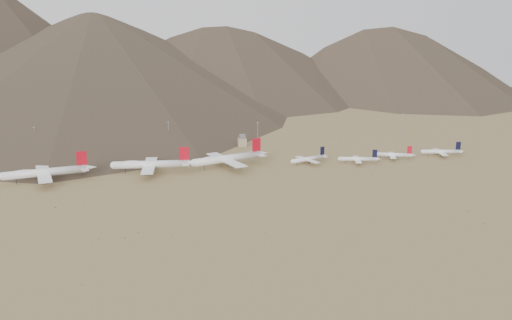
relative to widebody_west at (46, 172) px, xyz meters
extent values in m
plane|color=#A28954|center=(144.47, -23.34, -7.55)|extent=(3000.00, 3000.00, 0.00)
cylinder|color=white|center=(-0.31, -0.06, -0.08)|extent=(61.47, 18.32, 6.35)
sphere|color=white|center=(-30.42, -6.11, -0.08)|extent=(6.22, 6.22, 6.22)
cone|color=white|center=(33.42, 6.71, 0.40)|extent=(11.96, 7.78, 5.71)
cube|color=white|center=(-1.51, -0.30, -1.03)|extent=(20.72, 57.14, 0.79)
cube|color=white|center=(28.60, 5.74, 0.55)|extent=(9.63, 22.07, 0.38)
cube|color=red|center=(27.39, 5.50, 8.72)|extent=(7.94, 2.13, 11.26)
cylinder|color=black|center=(-21.39, -4.30, -5.40)|extent=(0.41, 0.41, 4.30)
cylinder|color=black|center=(0.58, 1.74, -5.40)|extent=(0.51, 0.51, 4.30)
cylinder|color=black|center=(1.21, -1.38, -5.40)|extent=(0.51, 0.51, 4.30)
ellipsoid|color=white|center=(-15.97, -3.21, 1.67)|extent=(20.21, 8.54, 3.81)
cylinder|color=slate|center=(-3.73, 10.74, -2.60)|extent=(6.58, 4.01, 2.86)
cylinder|color=slate|center=(0.71, -11.34, -2.60)|extent=(6.58, 4.01, 2.86)
cylinder|color=slate|center=(-5.73, 20.67, -2.60)|extent=(6.58, 4.01, 2.86)
cylinder|color=slate|center=(2.70, -21.28, -2.60)|extent=(6.58, 4.01, 2.86)
cylinder|color=white|center=(81.86, 9.91, -0.22)|extent=(60.61, 11.95, 6.23)
sphere|color=white|center=(51.85, 12.78, -0.22)|extent=(6.11, 6.11, 6.11)
cone|color=white|center=(115.47, 6.69, 0.25)|extent=(11.34, 6.62, 5.61)
cube|color=white|center=(80.66, 10.02, -1.15)|extent=(14.87, 55.94, 0.78)
cube|color=white|center=(110.67, 7.15, 0.41)|extent=(7.40, 21.42, 0.37)
cube|color=red|center=(109.47, 7.27, 8.42)|extent=(7.86, 1.31, 11.05)
cylinder|color=black|center=(60.85, 11.92, -5.44)|extent=(0.40, 0.40, 4.22)
cylinder|color=black|center=(83.21, 11.34, -5.44)|extent=(0.50, 0.50, 4.22)
cylinder|color=black|center=(82.91, 8.24, -5.44)|extent=(0.50, 0.50, 4.22)
ellipsoid|color=white|center=(66.26, 11.40, 1.50)|extent=(19.65, 6.49, 3.74)
cylinder|color=slate|center=(81.71, 21.03, -2.69)|extent=(6.27, 3.37, 2.80)
cylinder|color=slate|center=(79.61, -0.98, -2.69)|extent=(6.27, 3.37, 2.80)
cylinder|color=slate|center=(82.66, 30.93, -2.69)|extent=(6.27, 3.37, 2.80)
cylinder|color=slate|center=(78.66, -10.88, -2.69)|extent=(6.27, 3.37, 2.80)
cylinder|color=white|center=(147.10, 15.95, 0.14)|extent=(61.95, 26.49, 6.53)
sphere|color=white|center=(117.17, 5.80, 0.14)|extent=(6.40, 6.40, 6.40)
cone|color=white|center=(180.62, 27.32, 0.63)|extent=(12.66, 9.22, 5.88)
cube|color=white|center=(145.90, 15.55, -0.84)|extent=(28.19, 58.12, 0.82)
cube|color=white|center=(175.83, 25.70, 0.79)|extent=(12.46, 22.68, 0.39)
cube|color=red|center=(174.63, 25.29, 9.20)|extent=(7.97, 3.20, 11.59)
cylinder|color=black|center=(126.15, 8.85, -5.34)|extent=(0.42, 0.42, 4.42)
cylinder|color=black|center=(147.77, 17.91, -5.34)|extent=(0.53, 0.53, 4.42)
cylinder|color=black|center=(148.82, 14.81, -5.34)|extent=(0.53, 0.53, 4.42)
ellipsoid|color=white|center=(131.54, 10.67, 1.93)|extent=(20.73, 11.14, 3.92)
cylinder|color=slate|center=(142.18, 26.52, -2.46)|extent=(6.93, 4.81, 2.94)
cylinder|color=slate|center=(149.62, 4.57, -2.46)|extent=(6.93, 4.81, 2.94)
cylinder|color=slate|center=(138.83, 36.40, -2.46)|extent=(6.93, 4.81, 2.94)
cylinder|color=slate|center=(152.97, -5.30, -2.46)|extent=(6.93, 4.81, 2.94)
cylinder|color=white|center=(219.15, 13.81, -3.14)|extent=(33.36, 15.85, 3.73)
sphere|color=white|center=(203.14, 7.63, -3.14)|extent=(3.65, 3.65, 3.65)
cone|color=white|center=(237.08, 20.74, -2.86)|extent=(6.97, 5.35, 3.35)
cube|color=white|center=(218.51, 13.56, -3.70)|extent=(15.73, 29.42, 0.47)
cube|color=white|center=(234.52, 19.75, -2.77)|extent=(6.91, 11.54, 0.22)
cube|color=black|center=(233.88, 19.50, 2.40)|extent=(4.28, 1.92, 7.35)
cylinder|color=black|center=(207.95, 9.48, -6.28)|extent=(0.39, 0.39, 2.55)
cylinder|color=black|center=(219.46, 14.93, -6.28)|extent=(0.49, 0.49, 2.55)
cylinder|color=black|center=(220.13, 13.19, -6.28)|extent=(0.49, 0.49, 2.55)
cylinder|color=slate|center=(215.54, 21.25, -4.62)|extent=(3.81, 2.80, 1.68)
cylinder|color=slate|center=(221.48, 5.88, -4.62)|extent=(3.81, 2.80, 1.68)
cylinder|color=white|center=(262.71, 6.23, -3.45)|extent=(31.77, 11.42, 3.47)
sphere|color=white|center=(247.26, 10.26, -3.45)|extent=(3.40, 3.40, 3.40)
cone|color=white|center=(280.01, 1.71, -3.19)|extent=(6.35, 4.47, 3.12)
cube|color=white|center=(262.09, 6.39, -3.97)|extent=(11.85, 27.77, 0.43)
cube|color=white|center=(277.54, 2.36, -3.10)|extent=(5.41, 10.79, 0.21)
cube|color=black|center=(276.92, 2.52, 1.70)|extent=(4.09, 1.35, 6.84)
cylinder|color=black|center=(251.90, 9.05, -6.37)|extent=(0.36, 0.36, 2.37)
cylinder|color=black|center=(263.54, 6.91, -6.37)|extent=(0.46, 0.46, 2.37)
cylinder|color=black|center=(263.11, 5.23, -6.37)|extent=(0.46, 0.46, 2.37)
cylinder|color=slate|center=(264.03, 13.81, -4.83)|extent=(3.48, 2.32, 1.56)
cylinder|color=slate|center=(260.15, -1.02, -4.83)|extent=(3.48, 2.32, 1.56)
cylinder|color=white|center=(300.25, 15.40, -3.50)|extent=(30.82, 14.00, 3.43)
sphere|color=white|center=(285.43, 20.79, -3.50)|extent=(3.36, 3.36, 3.36)
cone|color=white|center=(316.86, 9.36, -3.24)|extent=(6.39, 4.84, 3.08)
cube|color=white|center=(299.66, 15.61, -4.01)|extent=(13.99, 27.14, 0.43)
cube|color=white|center=(314.49, 10.22, -3.15)|extent=(6.18, 10.63, 0.21)
cube|color=red|center=(313.89, 10.44, 1.60)|extent=(3.96, 1.69, 6.76)
cylinder|color=black|center=(289.88, 19.17, -6.38)|extent=(0.36, 0.36, 2.34)
cylinder|color=black|center=(301.14, 15.99, -6.38)|extent=(0.45, 0.45, 2.34)
cylinder|color=black|center=(300.55, 14.38, -6.38)|extent=(0.45, 0.45, 2.34)
cylinder|color=slate|center=(302.25, 22.73, -4.86)|extent=(3.49, 2.53, 1.54)
cylinder|color=slate|center=(297.07, 8.50, -4.86)|extent=(3.49, 2.53, 1.54)
cylinder|color=white|center=(349.13, 17.01, -3.13)|extent=(34.48, 10.07, 3.73)
sphere|color=white|center=(332.24, 20.21, -3.13)|extent=(3.66, 3.66, 3.66)
cone|color=white|center=(368.05, 13.43, -2.85)|extent=(6.71, 4.45, 3.36)
cube|color=white|center=(348.45, 17.14, -3.69)|extent=(10.90, 29.99, 0.47)
cube|color=white|center=(365.35, 13.94, -2.76)|extent=(5.13, 11.58, 0.22)
cube|color=black|center=(364.67, 14.07, 2.42)|extent=(4.45, 1.16, 7.37)
cylinder|color=black|center=(337.30, 19.25, -6.28)|extent=(0.39, 0.39, 2.55)
cylinder|color=black|center=(349.98, 17.80, -6.28)|extent=(0.49, 0.49, 2.55)
cylinder|color=black|center=(349.63, 15.97, -6.28)|extent=(0.49, 0.49, 2.55)
cylinder|color=slate|center=(349.99, 25.25, -4.62)|extent=(3.69, 2.29, 1.68)
cylinder|color=slate|center=(346.92, 9.03, -4.62)|extent=(3.69, 2.29, 1.68)
cube|color=tan|center=(174.47, 96.66, -3.55)|extent=(8.00, 8.00, 8.00)
cube|color=slate|center=(174.47, 96.66, 2.45)|extent=(6.00, 6.00, 4.00)
cylinder|color=gray|center=(-24.43, 104.70, 4.95)|extent=(0.50, 0.50, 25.00)
cube|color=gray|center=(-24.43, 104.70, 17.75)|extent=(2.00, 0.60, 0.80)
cylinder|color=gray|center=(101.87, 108.17, 4.95)|extent=(0.50, 0.50, 25.00)
cube|color=gray|center=(101.87, 108.17, 17.75)|extent=(2.00, 0.60, 0.80)
cylinder|color=gray|center=(188.66, 87.95, 4.95)|extent=(0.50, 0.50, 25.00)
cube|color=gray|center=(188.66, 87.95, 17.75)|extent=(2.00, 0.60, 0.80)
cylinder|color=gray|center=(269.31, 110.55, 4.95)|extent=(0.50, 0.50, 25.00)
cube|color=gray|center=(269.31, 110.55, 17.75)|extent=(2.00, 0.60, 0.80)
cylinder|color=gray|center=(353.62, 108.19, 4.95)|extent=(0.50, 0.50, 25.00)
cube|color=gray|center=(353.62, 108.19, 17.75)|extent=(2.00, 0.60, 0.80)
ellipsoid|color=brown|center=(48.55, -135.22, -7.32)|extent=(0.55, 0.55, 0.46)
ellipsoid|color=brown|center=(259.44, -31.82, -7.25)|extent=(0.80, 0.80, 0.60)
ellipsoid|color=brown|center=(273.30, -156.82, -7.33)|extent=(0.55, 0.55, 0.45)
ellipsoid|color=brown|center=(70.98, -128.74, -7.27)|extent=(0.65, 0.65, 0.57)
ellipsoid|color=brown|center=(263.25, -76.43, -7.31)|extent=(0.55, 0.55, 0.49)
ellipsoid|color=brown|center=(282.50, -156.15, -7.21)|extent=(0.89, 0.89, 0.70)
ellipsoid|color=brown|center=(34.40, -61.73, -7.34)|extent=(0.62, 0.62, 0.44)
ellipsoid|color=brown|center=(15.94, -69.55, -7.23)|extent=(1.01, 1.01, 0.64)
ellipsoid|color=brown|center=(44.14, -193.85, -7.33)|extent=(0.54, 0.54, 0.45)
ellipsoid|color=brown|center=(216.51, -140.40, -7.33)|extent=(0.62, 0.62, 0.45)
ellipsoid|color=brown|center=(145.52, -144.37, -7.31)|extent=(0.64, 0.64, 0.49)
ellipsoid|color=brown|center=(197.23, -92.73, -7.39)|extent=(0.52, 0.52, 0.33)
ellipsoid|color=brown|center=(90.35, -138.42, -7.33)|extent=(0.59, 0.59, 0.44)
ellipsoid|color=brown|center=(63.21, -136.13, -7.26)|extent=(0.86, 0.86, 0.59)
ellipsoid|color=brown|center=(72.13, -48.03, -7.33)|extent=(0.83, 0.83, 0.45)
ellipsoid|color=brown|center=(286.59, -132.47, -7.28)|extent=(0.99, 0.99, 0.55)
ellipsoid|color=brown|center=(313.73, -88.32, -7.31)|extent=(0.63, 0.63, 0.48)
camera|label=1|loc=(76.66, -457.10, 116.33)|focal=40.00mm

